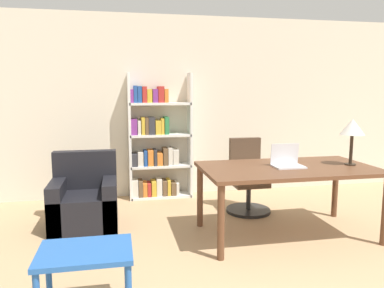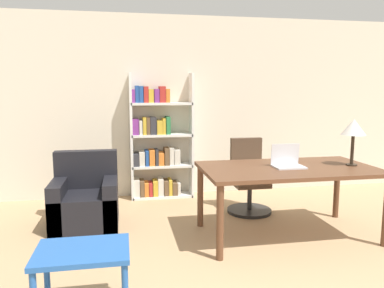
{
  "view_description": "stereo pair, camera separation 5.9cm",
  "coord_description": "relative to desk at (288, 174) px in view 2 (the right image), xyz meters",
  "views": [
    {
      "loc": [
        -1.26,
        -1.13,
        1.59
      ],
      "look_at": [
        -0.48,
        2.78,
        1.02
      ],
      "focal_mm": 35.0,
      "sensor_mm": 36.0,
      "label": 1
    },
    {
      "loc": [
        -1.21,
        -1.14,
        1.59
      ],
      "look_at": [
        -0.48,
        2.78,
        1.02
      ],
      "focal_mm": 35.0,
      "sensor_mm": 36.0,
      "label": 2
    }
  ],
  "objects": [
    {
      "name": "wall_back",
      "position": [
        -0.54,
        1.95,
        0.66
      ],
      "size": [
        8.0,
        0.06,
        2.7
      ],
      "color": "beige",
      "rests_on": "ground_plane"
    },
    {
      "name": "desk",
      "position": [
        0.0,
        0.0,
        0.0
      ],
      "size": [
        1.87,
        1.03,
        0.77
      ],
      "color": "brown",
      "rests_on": "ground_plane"
    },
    {
      "name": "laptop",
      "position": [
        -0.01,
        0.01,
        0.13
      ],
      "size": [
        0.32,
        0.24,
        0.25
      ],
      "color": "silver",
      "rests_on": "desk"
    },
    {
      "name": "table_lamp",
      "position": [
        0.72,
        -0.04,
        0.49
      ],
      "size": [
        0.26,
        0.26,
        0.51
      ],
      "color": "#2D2319",
      "rests_on": "desk"
    },
    {
      "name": "office_chair",
      "position": [
        -0.14,
        0.9,
        -0.29
      ],
      "size": [
        0.58,
        0.58,
        0.97
      ],
      "color": "black",
      "rests_on": "ground_plane"
    },
    {
      "name": "side_table_blue",
      "position": [
        -2.05,
        -1.16,
        -0.27
      ],
      "size": [
        0.64,
        0.48,
        0.51
      ],
      "color": "#2356A3",
      "rests_on": "ground_plane"
    },
    {
      "name": "armchair",
      "position": [
        -2.21,
        0.76,
        -0.41
      ],
      "size": [
        0.76,
        0.72,
        0.86
      ],
      "color": "black",
      "rests_on": "ground_plane"
    },
    {
      "name": "bookshelf",
      "position": [
        -1.26,
        1.76,
        0.1
      ],
      "size": [
        0.93,
        0.28,
        1.85
      ],
      "color": "white",
      "rests_on": "ground_plane"
    }
  ]
}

